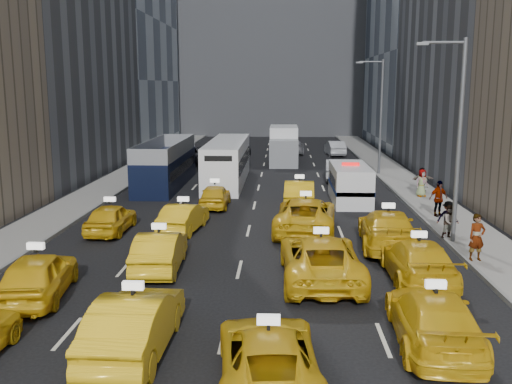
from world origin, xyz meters
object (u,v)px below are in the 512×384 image
box_truck (284,145)px  pedestrian_0 (477,237)px  double_decker (166,164)px  city_bus (227,162)px  nypd_van (350,184)px

box_truck → pedestrian_0: box_truck is taller
double_decker → box_truck: bearing=49.8°
city_bus → box_truck: (4.12, 10.81, 0.11)m
double_decker → city_bus: bearing=14.2°
nypd_van → city_bus: (-8.11, 6.61, 0.44)m
double_decker → box_truck: box_truck is taller
box_truck → pedestrian_0: bearing=-80.6°
nypd_van → double_decker: (-12.32, 5.04, 0.48)m
double_decker → city_bus: (4.20, 1.57, -0.04)m
double_decker → pedestrian_0: (15.91, -17.23, -0.47)m
nypd_van → box_truck: 17.88m
box_truck → city_bus: bearing=-115.8°
pedestrian_0 → double_decker: bearing=120.1°
city_bus → box_truck: size_ratio=1.62×
city_bus → pedestrian_0: 22.15m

